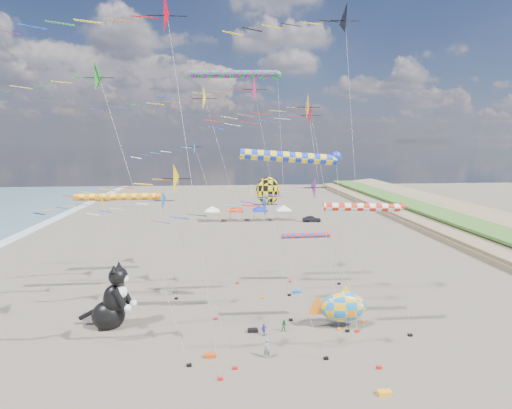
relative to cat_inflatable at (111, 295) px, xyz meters
The scene contains 30 objects.
delta_kite_0 19.12m from the cat_inflatable, 75.82° to the right, with size 12.77×2.23×22.12m.
delta_kite_1 25.26m from the cat_inflatable, 36.93° to the left, with size 15.98×3.33×23.92m.
delta_kite_2 23.81m from the cat_inflatable, 58.55° to the right, with size 13.64×2.84×26.00m.
delta_kite_3 17.76m from the cat_inflatable, 53.88° to the left, with size 9.83×1.88×17.03m.
delta_kite_4 21.14m from the cat_inflatable, 27.83° to the right, with size 9.75×1.74×14.47m.
delta_kite_5 8.96m from the cat_inflatable, ahead, with size 11.02×1.99×12.38m.
delta_kite_6 22.65m from the cat_inflatable, ahead, with size 11.74×2.27×20.62m.
delta_kite_7 24.03m from the cat_inflatable, ahead, with size 12.32×2.22×20.18m.
delta_kite_8 20.13m from the cat_inflatable, 32.57° to the left, with size 14.80×2.55×22.05m.
delta_kite_9 30.65m from the cat_inflatable, ahead, with size 12.26×2.79×28.08m.
delta_kite_10 16.86m from the cat_inflatable, 29.72° to the right, with size 11.52×1.90×13.34m.
delta_kite_11 9.18m from the cat_inflatable, 128.01° to the left, with size 8.31×1.62×11.79m.
delta_kite_12 15.25m from the cat_inflatable, 47.16° to the right, with size 9.71×2.17×15.34m.
windsock_0 20.25m from the cat_inflatable, 10.07° to the right, with size 9.53×0.90×15.80m.
windsock_1 23.53m from the cat_inflatable, 10.57° to the right, with size 8.08×0.69×11.69m.
windsock_2 23.96m from the cat_inflatable, 26.36° to the left, with size 10.26×0.83×23.55m.
windsock_3 9.96m from the cat_inflatable, 91.71° to the left, with size 9.87×0.77×11.44m.
windsock_4 21.78m from the cat_inflatable, 24.00° to the left, with size 7.06×0.68×6.34m.
angelfish_kite 16.73m from the cat_inflatable, ahead, with size 3.74×3.02×13.33m.
cat_inflatable is the anchor object (origin of this frame).
fish_inflatable 20.75m from the cat_inflatable, ahead, with size 5.46×1.95×4.05m.
person_adult 14.97m from the cat_inflatable, 25.94° to the right, with size 0.57×0.38×1.57m, color gray.
child_green 15.68m from the cat_inflatable, ahead, with size 0.54×0.42×1.12m, color #207034.
child_blue 13.94m from the cat_inflatable, 11.91° to the right, with size 0.63×0.26×1.07m, color #3124BB.
kite_bag_0 13.03m from the cat_inflatable, ahead, with size 0.90×0.44×0.30m, color black.
kite_bag_1 19.52m from the cat_inflatable, 20.01° to the left, with size 0.90×0.44×0.30m, color blue.
kite_bag_2 11.13m from the cat_inflatable, 33.95° to the right, with size 0.90×0.44×0.30m, color #CA3F0E.
kite_bag_3 23.78m from the cat_inflatable, 29.60° to the right, with size 0.90×0.44×0.30m, color #FAA815.
tent_row 49.81m from the cat_inflatable, 71.88° to the left, with size 19.20×4.20×3.80m.
parked_car 53.66m from the cat_inflatable, 57.75° to the left, with size 1.55×3.86×1.31m, color #26262D.
Camera 1 is at (-4.03, -22.26, 16.59)m, focal length 28.00 mm.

